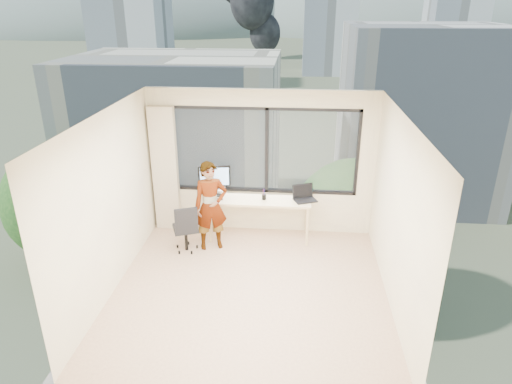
# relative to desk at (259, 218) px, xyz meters

# --- Properties ---
(floor) EXTENTS (4.00, 4.00, 0.01)m
(floor) POSITION_rel_desk_xyz_m (0.00, -1.66, -0.38)
(floor) COLOR tan
(floor) RESTS_ON ground
(ceiling) EXTENTS (4.00, 4.00, 0.01)m
(ceiling) POSITION_rel_desk_xyz_m (0.00, -1.66, 2.23)
(ceiling) COLOR white
(ceiling) RESTS_ON ground
(wall_front) EXTENTS (4.00, 0.01, 2.60)m
(wall_front) POSITION_rel_desk_xyz_m (0.00, -3.66, 0.93)
(wall_front) COLOR #F5EDBD
(wall_front) RESTS_ON ground
(wall_left) EXTENTS (0.01, 4.00, 2.60)m
(wall_left) POSITION_rel_desk_xyz_m (-2.00, -1.66, 0.93)
(wall_left) COLOR #F5EDBD
(wall_left) RESTS_ON ground
(wall_right) EXTENTS (0.01, 4.00, 2.60)m
(wall_right) POSITION_rel_desk_xyz_m (2.00, -1.66, 0.93)
(wall_right) COLOR #F5EDBD
(wall_right) RESTS_ON ground
(window_wall) EXTENTS (3.30, 0.16, 1.55)m
(window_wall) POSITION_rel_desk_xyz_m (0.05, 0.34, 1.15)
(window_wall) COLOR black
(window_wall) RESTS_ON ground
(curtain) EXTENTS (0.45, 0.14, 2.30)m
(curtain) POSITION_rel_desk_xyz_m (-1.72, 0.22, 0.77)
(curtain) COLOR beige
(curtain) RESTS_ON floor
(desk) EXTENTS (1.80, 0.60, 0.75)m
(desk) POSITION_rel_desk_xyz_m (0.00, 0.00, 0.00)
(desk) COLOR beige
(desk) RESTS_ON floor
(chair) EXTENTS (0.58, 0.58, 0.88)m
(chair) POSITION_rel_desk_xyz_m (-1.20, -0.59, 0.06)
(chair) COLOR black
(chair) RESTS_ON floor
(person) EXTENTS (0.66, 0.54, 1.55)m
(person) POSITION_rel_desk_xyz_m (-0.78, -0.45, 0.40)
(person) COLOR #2D2D33
(person) RESTS_ON floor
(monitor) EXTENTS (0.58, 0.20, 0.56)m
(monitor) POSITION_rel_desk_xyz_m (-0.80, 0.08, 0.66)
(monitor) COLOR black
(monitor) RESTS_ON desk
(game_console) EXTENTS (0.30, 0.27, 0.07)m
(game_console) POSITION_rel_desk_xyz_m (-0.80, 0.24, 0.41)
(game_console) COLOR white
(game_console) RESTS_ON desk
(laptop) EXTENTS (0.49, 0.51, 0.24)m
(laptop) POSITION_rel_desk_xyz_m (0.80, -0.02, 0.50)
(laptop) COLOR black
(laptop) RESTS_ON desk
(cellphone) EXTENTS (0.12, 0.05, 0.01)m
(cellphone) POSITION_rel_desk_xyz_m (-0.69, -0.11, 0.38)
(cellphone) COLOR black
(cellphone) RESTS_ON desk
(pen_cup) EXTENTS (0.09, 0.09, 0.09)m
(pen_cup) POSITION_rel_desk_xyz_m (0.08, -0.03, 0.42)
(pen_cup) COLOR black
(pen_cup) RESTS_ON desk
(handbag) EXTENTS (0.28, 0.15, 0.21)m
(handbag) POSITION_rel_desk_xyz_m (0.80, 0.22, 0.48)
(handbag) COLOR #0C4845
(handbag) RESTS_ON desk
(exterior_ground) EXTENTS (400.00, 400.00, 0.04)m
(exterior_ground) POSITION_rel_desk_xyz_m (0.00, 118.34, -14.38)
(exterior_ground) COLOR #515B3D
(exterior_ground) RESTS_ON ground
(near_bldg_a) EXTENTS (16.00, 12.00, 14.00)m
(near_bldg_a) POSITION_rel_desk_xyz_m (-9.00, 28.34, -7.38)
(near_bldg_a) COLOR #F5EBCD
(near_bldg_a) RESTS_ON exterior_ground
(near_bldg_b) EXTENTS (14.00, 13.00, 16.00)m
(near_bldg_b) POSITION_rel_desk_xyz_m (12.00, 36.34, -6.38)
(near_bldg_b) COLOR beige
(near_bldg_b) RESTS_ON exterior_ground
(far_tower_a) EXTENTS (14.00, 14.00, 28.00)m
(far_tower_a) POSITION_rel_desk_xyz_m (-35.00, 93.34, -0.38)
(far_tower_a) COLOR silver
(far_tower_a) RESTS_ON exterior_ground
(far_tower_b) EXTENTS (13.00, 13.00, 30.00)m
(far_tower_b) POSITION_rel_desk_xyz_m (8.00, 118.34, 0.62)
(far_tower_b) COLOR silver
(far_tower_b) RESTS_ON exterior_ground
(far_tower_c) EXTENTS (15.00, 15.00, 26.00)m
(far_tower_c) POSITION_rel_desk_xyz_m (45.00, 138.34, -1.38)
(far_tower_c) COLOR silver
(far_tower_c) RESTS_ON exterior_ground
(far_tower_d) EXTENTS (16.00, 14.00, 22.00)m
(far_tower_d) POSITION_rel_desk_xyz_m (-60.00, 148.34, -3.38)
(far_tower_d) COLOR silver
(far_tower_d) RESTS_ON exterior_ground
(hill_a) EXTENTS (288.00, 216.00, 90.00)m
(hill_a) POSITION_rel_desk_xyz_m (-120.00, 318.34, -14.38)
(hill_a) COLOR slate
(hill_a) RESTS_ON exterior_ground
(hill_b) EXTENTS (300.00, 220.00, 96.00)m
(hill_b) POSITION_rel_desk_xyz_m (100.00, 318.34, -14.38)
(hill_b) COLOR slate
(hill_b) RESTS_ON exterior_ground
(tree_a) EXTENTS (7.00, 7.00, 8.00)m
(tree_a) POSITION_rel_desk_xyz_m (-16.00, 20.34, -10.38)
(tree_a) COLOR #1B4B19
(tree_a) RESTS_ON exterior_ground
(tree_b) EXTENTS (7.60, 7.60, 9.00)m
(tree_b) POSITION_rel_desk_xyz_m (4.00, 16.34, -9.88)
(tree_b) COLOR #1B4B19
(tree_b) RESTS_ON exterior_ground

